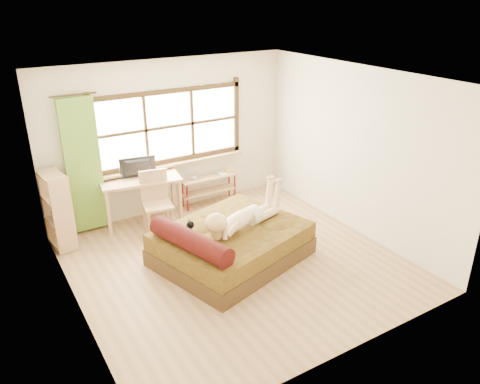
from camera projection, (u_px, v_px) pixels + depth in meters
floor at (236, 262)px, 6.96m from camera, size 4.50×4.50×0.00m
ceiling at (235, 78)px, 5.88m from camera, size 4.50×4.50×0.00m
wall_back at (170, 137)px, 8.18m from camera, size 4.50×0.00×4.50m
wall_front at (351, 249)px, 4.65m from camera, size 4.50×0.00×4.50m
wall_left at (67, 216)px, 5.35m from camera, size 0.00×4.50×4.50m
wall_right at (356, 151)px, 7.49m from camera, size 0.00×4.50×4.50m
window at (170, 129)px, 8.10m from camera, size 2.80×0.16×1.46m
curtain at (83, 166)px, 7.43m from camera, size 0.55×0.10×2.20m
bed at (229, 244)px, 6.91m from camera, size 2.42×2.14×0.78m
woman at (242, 208)px, 6.76m from camera, size 1.49×0.79×0.61m
kitten at (184, 230)px, 6.53m from camera, size 0.33×0.20×0.25m
desk at (141, 185)px, 7.87m from camera, size 1.39×0.81×0.82m
monitor at (138, 168)px, 7.80m from camera, size 0.61×0.18×0.35m
chair at (156, 198)px, 7.70m from camera, size 0.53×0.53×1.03m
pipe_shelf at (209, 184)px, 8.74m from camera, size 1.09×0.28×0.61m
cup at (194, 177)px, 8.51m from camera, size 0.12×0.12×0.09m
book at (218, 174)px, 8.77m from camera, size 0.17×0.23×0.02m
bookshelf at (58, 211)px, 7.15m from camera, size 0.36×0.57×1.23m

